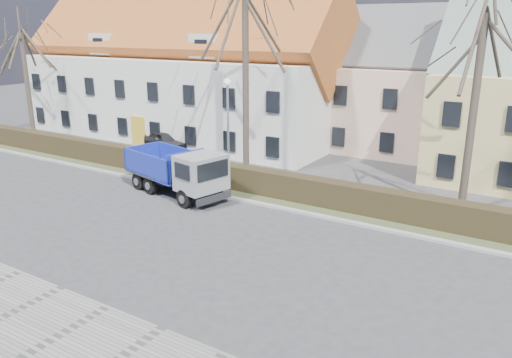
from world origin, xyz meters
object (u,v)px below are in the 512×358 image
Objects in this scene: cart_frame at (203,186)px; parked_car_a at (166,141)px; dump_truck at (173,169)px; streetlight at (228,131)px.

cart_frame is 0.16× the size of parked_car_a.
streetlight is (1.31, 3.21, 1.63)m from dump_truck.
cart_frame is (1.17, 1.01, -1.00)m from dump_truck.
streetlight is 1.47× the size of parked_car_a.
streetlight is at bearing -99.49° from parked_car_a.
parked_car_a is at bearing 142.60° from cart_frame.
streetlight is at bearing 81.50° from dump_truck.
dump_truck is at bearing -112.19° from streetlight.
parked_car_a is (-8.26, 4.00, -2.25)m from streetlight.
streetlight is 3.44m from cart_frame.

